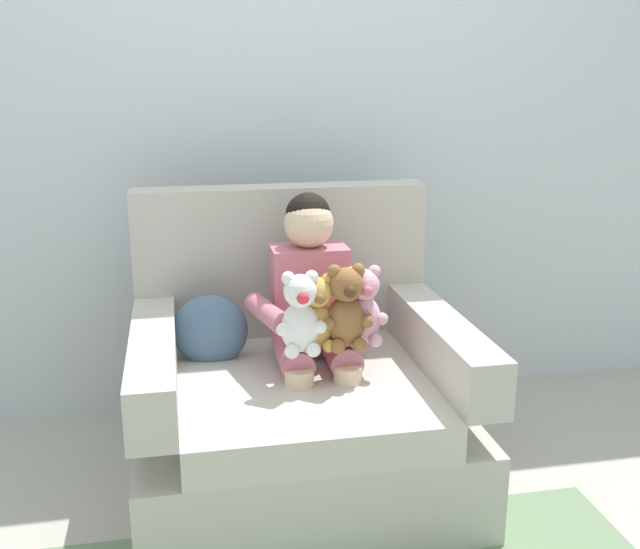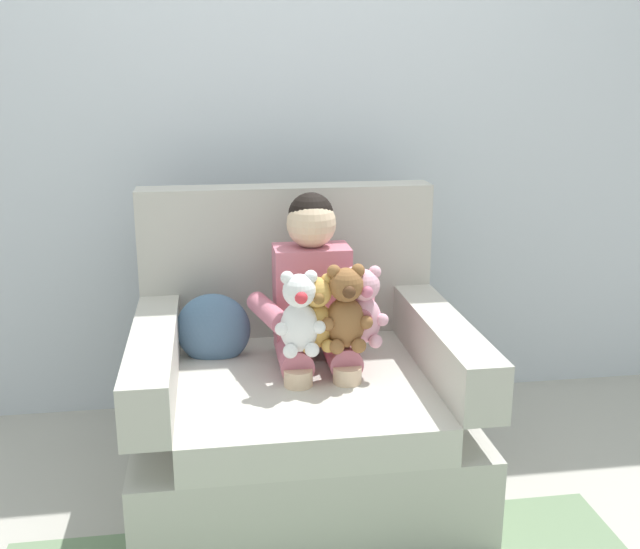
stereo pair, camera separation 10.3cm
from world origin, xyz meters
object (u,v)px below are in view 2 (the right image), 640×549
(seated_child, at_px, (314,303))
(plush_pink, at_px, (363,308))
(plush_honey, at_px, (316,314))
(throw_pillow, at_px, (213,329))
(plush_white, at_px, (299,315))
(plush_brown, at_px, (346,310))
(armchair, at_px, (299,398))

(seated_child, xyz_separation_m, plush_pink, (0.14, -0.14, 0.02))
(plush_honey, height_order, throw_pillow, plush_honey)
(plush_white, relative_size, plush_brown, 0.96)
(armchair, distance_m, plush_brown, 0.41)
(plush_pink, xyz_separation_m, plush_honey, (-0.16, -0.02, -0.01))
(throw_pillow, bearing_deg, armchair, -24.58)
(armchair, bearing_deg, seated_child, 27.62)
(seated_child, relative_size, throw_pillow, 3.17)
(plush_white, bearing_deg, plush_honey, 10.64)
(armchair, distance_m, plush_honey, 0.37)
(plush_honey, bearing_deg, armchair, 119.23)
(plush_honey, bearing_deg, plush_pink, 16.99)
(plush_brown, bearing_deg, plush_white, 170.60)
(plush_brown, bearing_deg, armchair, 119.78)
(plush_white, bearing_deg, armchair, 70.96)
(armchair, height_order, seated_child, seated_child)
(armchair, relative_size, seated_child, 1.32)
(plush_white, distance_m, plush_brown, 0.15)
(throw_pillow, bearing_deg, seated_child, -16.09)
(plush_pink, bearing_deg, plush_brown, -149.08)
(plush_honey, distance_m, plush_brown, 0.09)
(armchair, height_order, throw_pillow, armchair)
(seated_child, distance_m, plush_honey, 0.16)
(seated_child, xyz_separation_m, throw_pillow, (-0.34, 0.10, -0.11))
(plush_honey, xyz_separation_m, throw_pillow, (-0.33, 0.26, -0.13))
(plush_pink, xyz_separation_m, plush_brown, (-0.06, -0.03, 0.01))
(plush_white, bearing_deg, plush_pink, -1.89)
(seated_child, relative_size, plush_pink, 3.11)
(armchair, distance_m, plush_pink, 0.42)
(plush_pink, height_order, plush_brown, plush_brown)
(seated_child, bearing_deg, throw_pillow, 163.41)
(armchair, distance_m, plush_white, 0.39)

